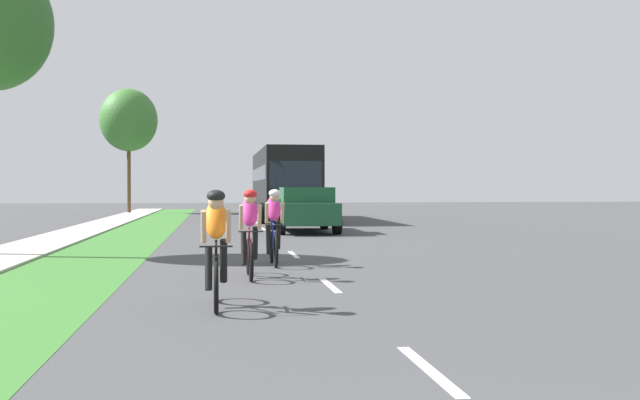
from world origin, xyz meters
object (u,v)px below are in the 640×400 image
(street_tree_far, at_px, (129,120))
(cyclist_trailing, at_px, (250,233))
(pickup_dark_green, at_px, (304,209))
(sedan_silver, at_px, (258,200))
(cyclist_lead, at_px, (216,247))
(cyclist_distant, at_px, (274,226))
(bus_black, at_px, (283,181))

(street_tree_far, bearing_deg, cyclist_trailing, -80.07)
(pickup_dark_green, distance_m, sedan_silver, 28.17)
(cyclist_trailing, height_order, pickup_dark_green, pickup_dark_green)
(cyclist_trailing, xyz_separation_m, sedan_silver, (2.56, 41.65, -0.04))
(cyclist_lead, bearing_deg, cyclist_distant, 77.27)
(cyclist_lead, xyz_separation_m, cyclist_trailing, (0.59, 3.13, 0.00))
(pickup_dark_green, xyz_separation_m, sedan_silver, (-0.06, 28.17, -0.06))
(sedan_silver, relative_size, street_tree_far, 0.54)
(cyclist_trailing, distance_m, sedan_silver, 41.72)
(street_tree_far, bearing_deg, pickup_dark_green, -67.92)
(cyclist_distant, bearing_deg, cyclist_trailing, -105.64)
(cyclist_trailing, bearing_deg, bus_black, 83.27)
(bus_black, distance_m, street_tree_far, 15.02)
(bus_black, xyz_separation_m, street_tree_far, (-8.94, 11.39, 4.01))
(bus_black, bearing_deg, cyclist_lead, -97.19)
(bus_black, relative_size, sedan_silver, 2.70)
(bus_black, relative_size, street_tree_far, 1.44)
(sedan_silver, bearing_deg, pickup_dark_green, -89.87)
(cyclist_lead, xyz_separation_m, sedan_silver, (3.15, 44.78, -0.04))
(cyclist_lead, distance_m, cyclist_distant, 5.40)
(cyclist_distant, relative_size, sedan_silver, 0.40)
(sedan_silver, height_order, street_tree_far, street_tree_far)
(pickup_dark_green, bearing_deg, cyclist_lead, -100.96)
(cyclist_lead, relative_size, cyclist_trailing, 1.00)
(sedan_silver, bearing_deg, cyclist_lead, -94.02)
(bus_black, bearing_deg, pickup_dark_green, -90.97)
(cyclist_lead, distance_m, sedan_silver, 44.89)
(pickup_dark_green, distance_m, bus_black, 10.29)
(cyclist_lead, bearing_deg, bus_black, 82.81)
(cyclist_distant, bearing_deg, pickup_dark_green, 79.87)
(pickup_dark_green, bearing_deg, street_tree_far, 112.08)
(pickup_dark_green, bearing_deg, bus_black, 89.03)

